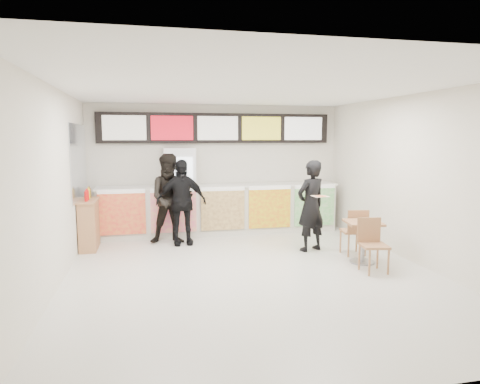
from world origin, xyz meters
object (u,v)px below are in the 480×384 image
object	(u,v)px
customer_main	(311,206)
cafe_table	(363,234)
condiment_ledge	(89,224)
drinks_fridge	(180,192)
customer_left	(171,199)
service_counter	(220,209)
customer_mid	(181,202)

from	to	relation	value
customer_main	cafe_table	distance (m)	1.22
customer_main	condiment_ledge	distance (m)	4.45
drinks_fridge	customer_left	world-z (taller)	drinks_fridge
customer_main	service_counter	bearing A→B (deg)	-73.59
condiment_ledge	service_counter	bearing A→B (deg)	16.65
customer_left	condiment_ledge	xyz separation A→B (m)	(-1.65, -0.13, -0.44)
customer_left	condiment_ledge	distance (m)	1.71
customer_main	customer_mid	bearing A→B (deg)	-44.33
customer_left	condiment_ledge	bearing A→B (deg)	-174.00
drinks_fridge	condiment_ledge	distance (m)	2.13
cafe_table	customer_main	bearing A→B (deg)	130.44
service_counter	drinks_fridge	xyz separation A→B (m)	(-0.93, 0.02, 0.43)
customer_left	condiment_ledge	world-z (taller)	customer_left
service_counter	cafe_table	bearing A→B (deg)	-54.45
customer_mid	condiment_ledge	distance (m)	1.89
customer_main	customer_left	size ratio (longest dim) A/B	0.95
customer_mid	cafe_table	bearing A→B (deg)	-38.08
service_counter	customer_left	size ratio (longest dim) A/B	2.92
drinks_fridge	customer_left	size ratio (longest dim) A/B	1.05
customer_main	customer_left	xyz separation A→B (m)	(-2.65, 1.22, 0.05)
customer_left	cafe_table	bearing A→B (deg)	-32.81
service_counter	cafe_table	distance (m)	3.58
customer_left	cafe_table	distance (m)	3.96
drinks_fridge	cafe_table	size ratio (longest dim) A/B	1.27
drinks_fridge	cafe_table	world-z (taller)	drinks_fridge
drinks_fridge	condiment_ledge	size ratio (longest dim) A/B	1.68
drinks_fridge	condiment_ledge	bearing A→B (deg)	-155.49
drinks_fridge	customer_main	size ratio (longest dim) A/B	1.11
customer_left	customer_mid	xyz separation A→B (m)	(0.20, -0.17, -0.06)
customer_mid	cafe_table	xyz separation A→B (m)	(3.06, -2.04, -0.37)
cafe_table	drinks_fridge	bearing A→B (deg)	145.07
customer_main	customer_mid	distance (m)	2.67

